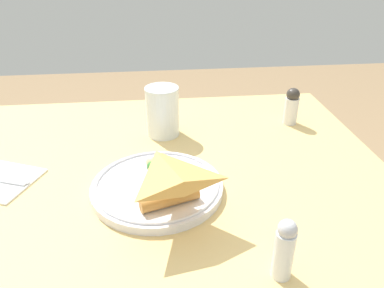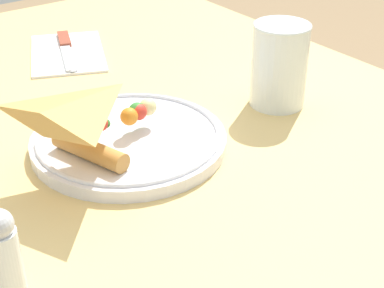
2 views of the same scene
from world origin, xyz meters
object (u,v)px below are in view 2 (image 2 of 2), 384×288
Objects in this scene: dining_table at (145,175)px; butter_knife at (67,48)px; milk_glass at (279,66)px; napkin_folded at (68,53)px; plate_pizza at (127,137)px; salt_shaker at (5,258)px.

butter_knife is at bearing 176.35° from dining_table.
milk_glass reaches higher than napkin_folded.
plate_pizza is at bearing -94.89° from milk_glass.
milk_glass is at bearing 43.76° from butter_knife.
plate_pizza is at bearing 6.94° from butter_knife.
dining_table is 11.27× the size of salt_shaker.
plate_pizza is 1.38× the size of butter_knife.
butter_knife reaches higher than dining_table.
plate_pizza is 2.51× the size of salt_shaker.
milk_glass reaches higher than dining_table.
napkin_folded is at bearing -155.89° from milk_glass.
plate_pizza reaches higher than napkin_folded.
milk_glass is 0.48m from salt_shaker.
butter_knife is 1.83× the size of salt_shaker.
dining_table is 0.15m from plate_pizza.
milk_glass is at bearing 24.11° from napkin_folded.
napkin_folded is (-0.27, 0.01, 0.11)m from dining_table.
salt_shaker reaches higher than napkin_folded.
milk_glass is at bearing 62.28° from dining_table.
dining_table is 4.95× the size of napkin_folded.
butter_knife is at bearing 149.41° from salt_shaker.
dining_table is at bearing -117.72° from milk_glass.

